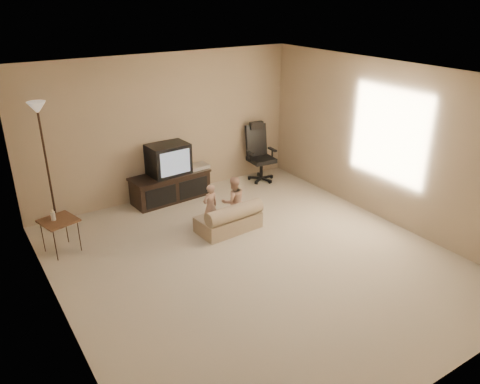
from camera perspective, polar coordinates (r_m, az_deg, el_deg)
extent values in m
plane|color=#C1AF99|center=(6.54, 1.70, -8.28)|extent=(5.50, 5.50, 0.00)
plane|color=silver|center=(5.64, 2.01, 13.86)|extent=(5.50, 5.50, 0.00)
plane|color=tan|center=(8.27, -9.17, 7.81)|extent=(5.00, 0.00, 5.00)
plane|color=tan|center=(4.27, 23.67, -9.62)|extent=(5.00, 0.00, 5.00)
plane|color=tan|center=(5.10, -21.97, -3.79)|extent=(0.00, 5.50, 5.50)
plane|color=tan|center=(7.61, 17.59, 5.63)|extent=(0.00, 5.50, 5.50)
cube|color=black|center=(8.35, -8.45, 0.51)|extent=(1.39, 0.58, 0.44)
cube|color=black|center=(8.26, -8.55, 2.09)|extent=(1.43, 0.62, 0.04)
cube|color=black|center=(8.01, -9.59, -0.55)|extent=(0.56, 0.06, 0.33)
cube|color=black|center=(8.29, -5.69, 0.53)|extent=(0.56, 0.06, 0.33)
cube|color=black|center=(8.18, -8.74, 4.00)|extent=(0.71, 0.53, 0.53)
cube|color=silver|center=(7.97, -7.88, 3.53)|extent=(0.56, 0.05, 0.42)
cube|color=silver|center=(8.45, -5.25, 3.11)|extent=(0.41, 0.30, 0.06)
cylinder|color=black|center=(9.10, 2.61, 2.74)|extent=(0.06, 0.06, 0.36)
cube|color=black|center=(9.03, 2.63, 3.96)|extent=(0.48, 0.48, 0.08)
cube|color=black|center=(9.10, 1.98, 6.32)|extent=(0.44, 0.19, 0.63)
cube|color=black|center=(9.02, 2.01, 8.11)|extent=(0.27, 0.11, 0.14)
cube|color=black|center=(8.86, 1.30, 4.75)|extent=(0.08, 0.25, 0.04)
cube|color=black|center=(9.10, 3.96, 5.20)|extent=(0.08, 0.25, 0.04)
cube|color=brown|center=(6.98, -21.27, -3.28)|extent=(0.55, 0.55, 0.03)
cylinder|color=black|center=(6.88, -21.59, -6.04)|extent=(0.01, 0.01, 0.50)
cylinder|color=black|center=(7.01, -19.00, -5.05)|extent=(0.01, 0.01, 0.50)
cylinder|color=black|center=(7.18, -22.92, -5.01)|extent=(0.01, 0.01, 0.50)
cylinder|color=black|center=(7.30, -20.42, -4.09)|extent=(0.01, 0.01, 0.50)
cylinder|color=beige|center=(6.97, -21.82, -2.74)|extent=(0.06, 0.06, 0.13)
cone|color=beige|center=(6.93, -21.93, -2.10)|extent=(0.05, 0.05, 0.05)
cylinder|color=black|center=(7.97, -21.38, -3.71)|extent=(0.31, 0.31, 0.03)
cylinder|color=black|center=(7.62, -22.39, 2.53)|extent=(0.03, 0.03, 1.87)
cone|color=beige|center=(7.37, -23.52, 9.40)|extent=(0.26, 0.26, 0.18)
cube|color=tan|center=(7.27, -1.45, -3.68)|extent=(0.99, 0.58, 0.25)
cylinder|color=tan|center=(7.04, -0.68, -2.52)|extent=(0.96, 0.29, 0.23)
imported|color=#DAA588|center=(7.23, -3.64, -1.77)|extent=(0.29, 0.22, 0.73)
imported|color=#DAA588|center=(7.28, -0.80, -1.15)|extent=(0.43, 0.29, 0.82)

